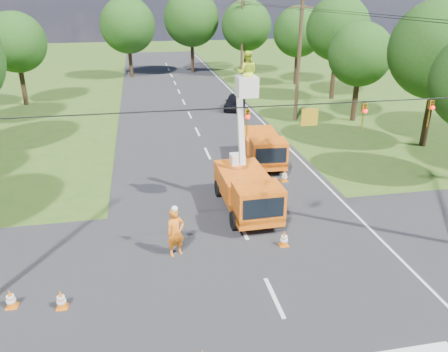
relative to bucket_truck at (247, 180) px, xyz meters
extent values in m
plane|color=#325419|center=(-0.62, 13.36, -1.65)|extent=(140.00, 140.00, 0.00)
cube|color=black|center=(-0.62, 13.36, -1.65)|extent=(12.00, 100.00, 0.06)
cube|color=black|center=(-0.62, -4.64, -1.65)|extent=(56.00, 10.00, 0.07)
cube|color=silver|center=(4.98, 13.36, -1.65)|extent=(0.12, 90.00, 0.02)
cube|color=orange|center=(0.00, 0.14, -0.97)|extent=(2.19, 5.68, 0.42)
cube|color=orange|center=(0.04, -1.88, -0.24)|extent=(2.10, 1.64, 1.41)
cube|color=black|center=(0.06, -2.67, -0.19)|extent=(1.79, 0.10, 0.89)
cube|color=orange|center=(-0.02, 0.89, -0.38)|extent=(2.28, 3.52, 0.94)
cylinder|color=black|center=(-0.95, -1.66, -1.21)|extent=(0.32, 0.87, 0.86)
cylinder|color=black|center=(1.02, -1.62, -1.21)|extent=(0.32, 0.87, 0.86)
cylinder|color=black|center=(-1.03, 1.90, -1.21)|extent=(0.32, 0.87, 0.86)
cylinder|color=black|center=(0.94, 1.95, -1.21)|extent=(0.32, 0.87, 0.86)
cube|color=silver|center=(-0.04, 1.93, 0.33)|extent=(0.72, 0.72, 0.52)
cube|color=silver|center=(-0.03, 1.41, 2.39)|extent=(0.29, 1.26, 4.07)
cube|color=silver|center=(-0.01, 0.42, 4.32)|extent=(0.91, 0.91, 0.89)
imported|color=#C6E526|center=(-0.01, 0.42, 4.92)|extent=(1.07, 0.94, 1.86)
cube|color=orange|center=(2.48, 6.30, -0.99)|extent=(2.45, 5.63, 0.41)
cube|color=orange|center=(2.32, 4.34, -0.27)|extent=(2.13, 1.71, 1.37)
cube|color=black|center=(2.25, 3.57, -0.23)|extent=(1.74, 0.20, 0.87)
cube|color=orange|center=(2.53, 7.03, -0.41)|extent=(2.42, 3.55, 0.91)
cylinder|color=black|center=(1.38, 4.65, -1.22)|extent=(0.36, 0.86, 0.84)
cylinder|color=black|center=(3.29, 4.49, -1.22)|extent=(0.36, 0.86, 0.84)
cylinder|color=black|center=(1.66, 8.11, -1.22)|extent=(0.36, 0.86, 0.84)
cylinder|color=black|center=(3.57, 7.96, -1.22)|extent=(0.36, 0.86, 0.84)
imported|color=orange|center=(-3.69, -3.25, -0.62)|extent=(0.88, 0.72, 2.06)
imported|color=black|center=(3.70, 19.94, -0.96)|extent=(2.90, 4.32, 1.37)
cone|color=orange|center=(0.22, 2.12, -1.27)|extent=(0.36, 0.36, 0.70)
cube|color=orange|center=(0.22, 2.12, -1.61)|extent=(0.38, 0.38, 0.04)
cylinder|color=white|center=(0.22, 2.12, -1.21)|extent=(0.26, 0.26, 0.09)
cylinder|color=white|center=(0.22, 2.12, -1.36)|extent=(0.31, 0.31, 0.09)
cone|color=orange|center=(2.93, 3.06, -1.27)|extent=(0.36, 0.36, 0.70)
cube|color=orange|center=(2.93, 3.06, -1.61)|extent=(0.38, 0.38, 0.04)
cylinder|color=white|center=(2.93, 3.06, -1.21)|extent=(0.26, 0.26, 0.09)
cylinder|color=white|center=(2.93, 3.06, -1.36)|extent=(0.31, 0.31, 0.09)
cone|color=orange|center=(-7.75, -5.79, -1.27)|extent=(0.36, 0.36, 0.70)
cube|color=orange|center=(-7.75, -5.79, -1.61)|extent=(0.38, 0.38, 0.04)
cylinder|color=white|center=(-7.75, -5.79, -1.21)|extent=(0.26, 0.26, 0.09)
cylinder|color=white|center=(-7.75, -5.79, -1.36)|extent=(0.31, 0.31, 0.09)
cone|color=orange|center=(-9.41, -5.43, -1.27)|extent=(0.36, 0.36, 0.70)
cube|color=orange|center=(-9.41, -5.43, -1.61)|extent=(0.38, 0.38, 0.04)
cylinder|color=white|center=(-9.41, -5.43, -1.21)|extent=(0.26, 0.26, 0.09)
cylinder|color=white|center=(-9.41, -5.43, -1.36)|extent=(0.31, 0.31, 0.09)
cone|color=orange|center=(4.58, 9.36, -1.27)|extent=(0.36, 0.36, 0.70)
cube|color=orange|center=(4.58, 9.36, -1.61)|extent=(0.38, 0.38, 0.04)
cylinder|color=white|center=(4.58, 9.36, -1.21)|extent=(0.26, 0.26, 0.09)
cylinder|color=white|center=(4.58, 9.36, -1.36)|extent=(0.31, 0.31, 0.09)
cone|color=orange|center=(0.78, -3.44, -1.27)|extent=(0.36, 0.36, 0.70)
cube|color=orange|center=(0.78, -3.44, -1.61)|extent=(0.38, 0.38, 0.04)
cylinder|color=white|center=(0.78, -3.44, -1.21)|extent=(0.26, 0.26, 0.09)
cylinder|color=white|center=(0.78, -3.44, -1.36)|extent=(0.31, 0.31, 0.09)
cylinder|color=#4C3823|center=(7.88, 15.36, 3.35)|extent=(0.30, 0.30, 10.00)
cube|color=#4C3823|center=(7.88, 15.36, 7.15)|extent=(1.80, 0.12, 0.12)
cylinder|color=#4C3823|center=(7.88, 35.36, 3.35)|extent=(0.30, 0.30, 10.00)
cube|color=#4C3823|center=(7.88, 35.36, 7.15)|extent=(1.80, 0.12, 0.12)
cylinder|color=black|center=(-1.12, -4.64, 4.65)|extent=(18.00, 0.04, 0.04)
cube|color=#A97D14|center=(0.98, -4.64, 4.20)|extent=(0.60, 0.05, 0.60)
imported|color=#A97D14|center=(-1.22, -4.64, 4.10)|extent=(0.16, 0.20, 1.00)
sphere|color=#FF0C0C|center=(-1.22, -4.76, 4.35)|extent=(0.14, 0.14, 0.14)
imported|color=#A97D14|center=(2.98, -4.64, 4.10)|extent=(0.16, 0.20, 1.00)
sphere|color=#FF0C0C|center=(2.98, -4.76, 4.35)|extent=(0.14, 0.14, 0.14)
imported|color=#A97D14|center=(5.58, -4.64, 4.10)|extent=(0.16, 0.20, 1.00)
sphere|color=#FF0C0C|center=(5.58, -4.76, 4.35)|extent=(0.14, 0.14, 0.14)
cylinder|color=#382616|center=(-15.42, 25.36, 0.38)|extent=(0.44, 0.44, 4.05)
sphere|color=#154011|center=(-15.42, 25.36, 4.06)|extent=(5.40, 5.40, 5.40)
cylinder|color=#382616|center=(14.38, 7.36, 0.64)|extent=(0.44, 0.44, 4.58)
sphere|color=#154011|center=(14.38, 7.36, 4.80)|extent=(6.40, 6.40, 6.40)
cylinder|color=#382616|center=(12.58, 14.36, 0.25)|extent=(0.44, 0.44, 3.78)
sphere|color=#154011|center=(12.58, 14.36, 3.69)|extent=(5.00, 5.00, 5.00)
cylinder|color=#382616|center=(14.18, 22.36, 0.73)|extent=(0.44, 0.44, 4.75)
sphere|color=#154011|center=(14.18, 22.36, 5.05)|extent=(6.00, 6.00, 6.00)
cylinder|color=#382616|center=(13.18, 30.36, 0.42)|extent=(0.44, 0.44, 4.14)
sphere|color=#154011|center=(13.18, 30.36, 4.18)|extent=(5.60, 5.60, 5.60)
cylinder|color=#382616|center=(-5.62, 38.36, 0.55)|extent=(0.44, 0.44, 4.40)
sphere|color=#154011|center=(-5.62, 38.36, 4.55)|extent=(6.60, 6.60, 6.60)
cylinder|color=#382616|center=(2.38, 40.36, 0.77)|extent=(0.44, 0.44, 4.84)
sphere|color=#154011|center=(2.38, 40.36, 5.17)|extent=(7.00, 7.00, 7.00)
cylinder|color=#382616|center=(8.88, 37.36, 0.51)|extent=(0.44, 0.44, 4.31)
sphere|color=#154011|center=(8.88, 37.36, 4.43)|extent=(6.20, 6.20, 6.20)
camera|label=1|loc=(-4.64, -18.39, 8.12)|focal=35.00mm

